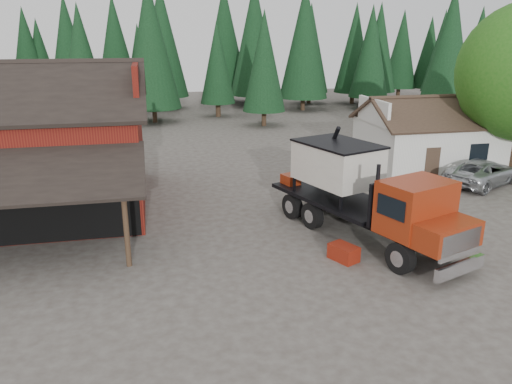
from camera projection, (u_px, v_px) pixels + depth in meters
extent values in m
plane|color=#473F38|center=(288.00, 277.00, 17.87)|extent=(120.00, 120.00, 0.00)
cube|color=maroon|center=(16.00, 159.00, 24.23)|extent=(12.00, 10.00, 5.00)
cube|color=black|center=(17.00, 81.00, 25.49)|extent=(12.80, 5.53, 2.35)
cube|color=maroon|center=(137.00, 83.00, 24.36)|extent=(0.25, 7.00, 2.00)
cylinder|color=#382619|center=(126.00, 231.00, 18.28)|extent=(0.20, 0.20, 2.80)
cube|color=silver|center=(429.00, 144.00, 32.11)|extent=(8.00, 6.00, 3.00)
cube|color=#38281E|center=(446.00, 113.00, 30.03)|extent=(8.60, 3.42, 1.80)
cube|color=#38281E|center=(420.00, 106.00, 32.82)|extent=(8.60, 3.42, 1.80)
cube|color=silver|center=(374.00, 111.00, 30.63)|extent=(0.20, 4.20, 1.50)
cube|color=silver|center=(489.00, 107.00, 32.22)|extent=(0.20, 4.20, 1.50)
cube|color=#38281E|center=(432.00, 164.00, 29.15)|extent=(0.90, 0.06, 2.00)
cube|color=black|center=(479.00, 152.00, 29.57)|extent=(1.20, 0.06, 1.00)
sphere|color=#1F5914|center=(498.00, 92.00, 29.55)|extent=(4.40, 4.40, 4.40)
cylinder|color=#382619|center=(264.00, 117.00, 46.76)|extent=(0.44, 0.44, 1.60)
cone|color=black|center=(264.00, 61.00, 45.21)|extent=(3.96, 3.96, 9.00)
cylinder|color=#382619|center=(442.00, 118.00, 46.23)|extent=(0.44, 0.44, 1.60)
cone|color=black|center=(449.00, 50.00, 44.37)|extent=(4.84, 4.84, 11.00)
cylinder|color=#382619|center=(155.00, 114.00, 48.50)|extent=(0.44, 0.44, 1.60)
cone|color=black|center=(150.00, 43.00, 46.49)|extent=(5.28, 5.28, 12.00)
cylinder|color=black|center=(400.00, 258.00, 17.99)|extent=(0.75, 1.23, 1.18)
cylinder|color=black|center=(441.00, 245.00, 19.12)|extent=(0.75, 1.23, 1.18)
cylinder|color=black|center=(312.00, 216.00, 22.13)|extent=(0.75, 1.23, 1.18)
cylinder|color=black|center=(350.00, 207.00, 23.27)|extent=(0.75, 1.23, 1.18)
cylinder|color=black|center=(292.00, 206.00, 23.34)|extent=(0.75, 1.23, 1.18)
cylinder|color=black|center=(329.00, 198.00, 24.48)|extent=(0.75, 1.23, 1.18)
cube|color=black|center=(358.00, 213.00, 21.19)|extent=(4.24, 9.05, 0.43)
cube|color=silver|center=(460.00, 268.00, 17.21)|extent=(2.38, 1.02, 0.48)
cube|color=silver|center=(460.00, 244.00, 17.04)|extent=(1.95, 0.79, 0.96)
cube|color=maroon|center=(445.00, 234.00, 17.51)|extent=(2.74, 2.13, 0.91)
cube|color=maroon|center=(416.00, 207.00, 18.45)|extent=(3.03, 2.58, 1.98)
cube|color=black|center=(435.00, 205.00, 17.66)|extent=(2.14, 0.84, 0.96)
cylinder|color=black|center=(377.00, 190.00, 18.51)|extent=(0.19, 0.19, 1.92)
cube|color=black|center=(394.00, 200.00, 19.33)|extent=(2.51, 1.01, 1.71)
cube|color=black|center=(336.00, 198.00, 22.31)|extent=(4.67, 6.76, 0.17)
cube|color=beige|center=(337.00, 163.00, 21.83)|extent=(3.51, 4.16, 1.71)
cone|color=beige|center=(336.00, 187.00, 22.15)|extent=(3.01, 3.01, 0.75)
cube|color=black|center=(338.00, 144.00, 21.56)|extent=(3.65, 4.29, 0.09)
cylinder|color=black|center=(327.00, 157.00, 23.39)|extent=(0.39, 2.37, 3.26)
cube|color=maroon|center=(291.00, 180.00, 23.97)|extent=(0.89, 1.02, 0.48)
cylinder|color=silver|center=(420.00, 227.00, 20.02)|extent=(0.93, 1.21, 0.60)
imported|color=#B7BBC0|center=(483.00, 172.00, 28.52)|extent=(5.82, 4.55, 1.47)
cube|color=maroon|center=(344.00, 253.00, 19.10)|extent=(1.11, 1.30, 0.60)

